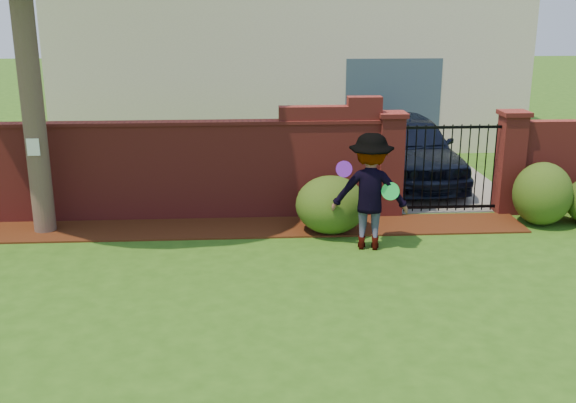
{
  "coord_description": "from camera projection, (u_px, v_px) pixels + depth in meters",
  "views": [
    {
      "loc": [
        -0.17,
        -7.71,
        3.76
      ],
      "look_at": [
        0.4,
        1.4,
        1.05
      ],
      "focal_mm": 42.26,
      "sensor_mm": 36.0,
      "label": 1
    }
  ],
  "objects": [
    {
      "name": "car",
      "position": [
        410.0,
        150.0,
        14.3
      ],
      "size": [
        2.0,
        4.42,
        1.47
      ],
      "primitive_type": "imported",
      "rotation": [
        0.0,
        0.0,
        0.06
      ],
      "color": "black",
      "rests_on": "ground"
    },
    {
      "name": "shrub_middle",
      "position": [
        542.0,
        194.0,
        11.72
      ],
      "size": [
        1.0,
        1.0,
        1.1
      ],
      "primitive_type": "ellipsoid",
      "color": "#224414",
      "rests_on": "ground"
    },
    {
      "name": "paper_notice",
      "position": [
        33.0,
        147.0,
        10.88
      ],
      "size": [
        0.2,
        0.01,
        0.28
      ],
      "primitive_type": "cube",
      "color": "white",
      "rests_on": "tree"
    },
    {
      "name": "driveway",
      "position": [
        399.0,
        163.0,
        16.32
      ],
      "size": [
        3.2,
        8.0,
        0.01
      ],
      "primitive_type": "cube",
      "color": "slate",
      "rests_on": "ground"
    },
    {
      "name": "house",
      "position": [
        286.0,
        23.0,
        19.09
      ],
      "size": [
        12.4,
        6.4,
        6.3
      ],
      "color": "beige",
      "rests_on": "ground"
    },
    {
      "name": "shrub_left",
      "position": [
        331.0,
        205.0,
        11.32
      ],
      "size": [
        1.18,
        1.18,
        0.97
      ],
      "primitive_type": "ellipsoid",
      "color": "#224414",
      "rests_on": "ground"
    },
    {
      "name": "pillar_right",
      "position": [
        510.0,
        162.0,
        12.28
      ],
      "size": [
        0.5,
        0.5,
        1.88
      ],
      "color": "maroon",
      "rests_on": "ground"
    },
    {
      "name": "iron_gate",
      "position": [
        450.0,
        168.0,
        12.25
      ],
      "size": [
        1.78,
        0.03,
        1.6
      ],
      "color": "black",
      "rests_on": "ground"
    },
    {
      "name": "brick_wall",
      "position": [
        142.0,
        169.0,
        11.9
      ],
      "size": [
        8.7,
        0.31,
        2.16
      ],
      "color": "maroon",
      "rests_on": "ground"
    },
    {
      "name": "mulch_bed",
      "position": [
        202.0,
        229.0,
        11.59
      ],
      "size": [
        11.1,
        1.08,
        0.03
      ],
      "primitive_type": "cube",
      "color": "#37170A",
      "rests_on": "ground"
    },
    {
      "name": "frisbee_purple",
      "position": [
        344.0,
        169.0,
        10.22
      ],
      "size": [
        0.26,
        0.09,
        0.25
      ],
      "primitive_type": "cylinder",
      "rotation": [
        1.36,
        0.0,
        0.08
      ],
      "color": "purple",
      "rests_on": "man"
    },
    {
      "name": "frisbee_green",
      "position": [
        390.0,
        191.0,
        10.29
      ],
      "size": [
        0.28,
        0.15,
        0.28
      ],
      "primitive_type": "cylinder",
      "rotation": [
        1.43,
        0.0,
        -0.33
      ],
      "color": "#1BCF4E",
      "rests_on": "man"
    },
    {
      "name": "ground",
      "position": [
        263.0,
        315.0,
        8.46
      ],
      "size": [
        80.0,
        80.0,
        0.01
      ],
      "primitive_type": "cube",
      "color": "#2B5615",
      "rests_on": "ground"
    },
    {
      "name": "pillar_left",
      "position": [
        390.0,
        163.0,
        12.15
      ],
      "size": [
        0.5,
        0.5,
        1.88
      ],
      "color": "maroon",
      "rests_on": "ground"
    },
    {
      "name": "man",
      "position": [
        370.0,
        192.0,
        10.47
      ],
      "size": [
        1.29,
        0.89,
        1.84
      ],
      "primitive_type": "imported",
      "rotation": [
        0.0,
        0.0,
        2.95
      ],
      "color": "gray",
      "rests_on": "ground"
    }
  ]
}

